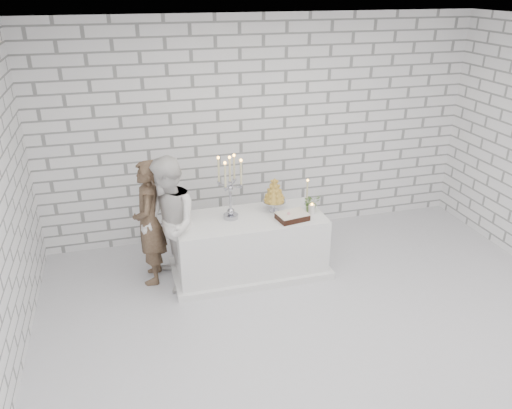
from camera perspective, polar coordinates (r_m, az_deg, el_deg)
name	(u,v)px	position (r m, az deg, el deg)	size (l,w,h in m)	color
ground	(329,332)	(5.45, 8.26, -14.22)	(6.00, 5.00, 0.01)	silver
ceiling	(351,30)	(4.30, 10.76, 18.99)	(6.00, 5.00, 0.01)	white
wall_back	(263,130)	(6.88, 0.79, 8.51)	(6.00, 0.01, 3.00)	white
cake_table	(250,245)	(6.20, -0.72, -4.59)	(1.80, 0.80, 0.75)	white
groom	(149,223)	(6.00, -12.06, -2.03)	(0.56, 0.37, 1.53)	#4C3728
bride	(169,225)	(5.82, -9.91, -2.29)	(0.78, 0.61, 1.60)	white
candelabra	(230,188)	(5.86, -2.96, 1.90)	(0.32, 0.32, 0.78)	#A2A3AC
croquembouche	(274,195)	(6.10, 2.10, 1.13)	(0.28, 0.28, 0.44)	olive
chocolate_cake	(292,216)	(5.97, 4.15, -1.35)	(0.35, 0.25, 0.08)	black
pillar_candle	(312,209)	(6.13, 6.36, -0.54)	(0.08, 0.08, 0.12)	white
extra_taper	(307,193)	(6.34, 5.84, 1.33)	(0.06, 0.06, 0.32)	beige
flowers	(311,203)	(6.17, 6.34, 0.19)	(0.21, 0.18, 0.23)	#57813F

